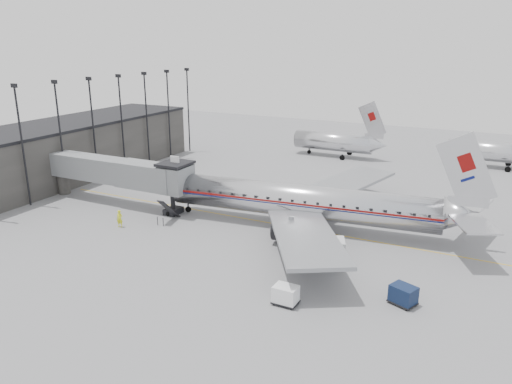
# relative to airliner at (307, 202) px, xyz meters

# --- Properties ---
(ground) EXTENTS (160.00, 160.00, 0.00)m
(ground) POSITION_rel_airliner_xyz_m (-6.75, -6.62, -3.02)
(ground) COLOR slate
(ground) RESTS_ON ground
(terminal) EXTENTS (12.00, 46.00, 8.00)m
(terminal) POSITION_rel_airliner_xyz_m (-40.75, 3.38, 0.98)
(terminal) COLOR #33312F
(terminal) RESTS_ON ground
(apron_line) EXTENTS (60.00, 0.15, 0.01)m
(apron_line) POSITION_rel_airliner_xyz_m (-3.75, -0.62, -3.01)
(apron_line) COLOR gold
(apron_line) RESTS_ON ground
(jet_bridge) EXTENTS (21.00, 6.20, 7.10)m
(jet_bridge) POSITION_rel_airliner_xyz_m (-23.41, -2.95, 1.16)
(jet_bridge) COLOR #585B5C
(jet_bridge) RESTS_ON ground
(floodlight_masts) EXTENTS (0.90, 42.25, 15.25)m
(floodlight_masts) POSITION_rel_airliner_xyz_m (-34.25, 6.38, 5.35)
(floodlight_masts) COLOR black
(floodlight_masts) RESTS_ON ground
(distant_aircraft_near) EXTENTS (16.39, 3.20, 10.26)m
(distant_aircraft_near) POSITION_rel_airliner_xyz_m (-8.55, 35.38, -0.28)
(distant_aircraft_near) COLOR silver
(distant_aircraft_near) RESTS_ON ground
(distant_aircraft_mid) EXTENTS (16.39, 3.20, 10.26)m
(distant_aircraft_mid) POSITION_rel_airliner_xyz_m (17.45, 39.38, -0.28)
(distant_aircraft_mid) COLOR silver
(distant_aircraft_mid) RESTS_ON ground
(airliner) EXTENTS (37.86, 34.90, 11.99)m
(airliner) POSITION_rel_airliner_xyz_m (0.00, 0.00, 0.00)
(airliner) COLOR silver
(airliner) RESTS_ON ground
(service_van) EXTENTS (5.87, 3.96, 2.58)m
(service_van) POSITION_rel_airliner_xyz_m (4.30, -8.64, -1.66)
(service_van) COLOR silver
(service_van) RESTS_ON ground
(baggage_cart_navy) EXTENTS (2.47, 2.20, 1.60)m
(baggage_cart_navy) POSITION_rel_airliner_xyz_m (13.14, -12.40, -2.17)
(baggage_cart_navy) COLOR #0E1B39
(baggage_cart_navy) RESTS_ON ground
(baggage_cart_white) EXTENTS (2.01, 1.54, 1.56)m
(baggage_cart_white) POSITION_rel_airliner_xyz_m (4.76, -16.62, -2.19)
(baggage_cart_white) COLOR white
(baggage_cart_white) RESTS_ON ground
(ramp_worker) EXTENTS (0.81, 0.62, 1.98)m
(ramp_worker) POSITION_rel_airliner_xyz_m (-18.75, -9.41, -2.02)
(ramp_worker) COLOR yellow
(ramp_worker) RESTS_ON ground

